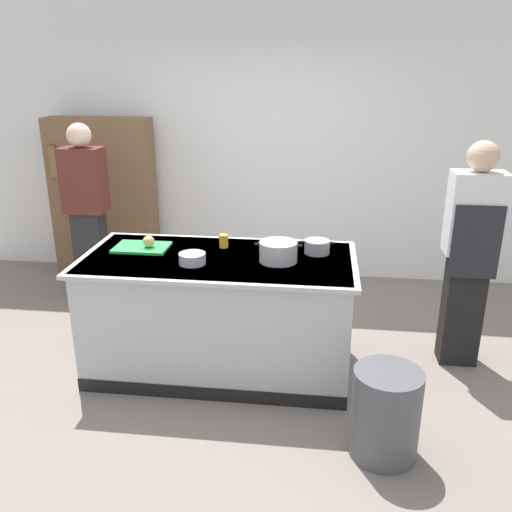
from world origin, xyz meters
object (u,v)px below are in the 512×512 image
mixing_bowl (192,259)px  juice_cup (223,241)px  onion (149,242)px  bookshelf (104,199)px  person_guest (87,211)px  trash_bin (385,413)px  sauce_pan (317,247)px  person_chef (470,251)px  stock_pot (278,252)px

mixing_bowl → juice_cup: size_ratio=1.87×
onion → bookshelf: (-1.04, 1.70, -0.11)m
mixing_bowl → person_guest: person_guest is taller
person_guest → bookshelf: (-0.13, 0.71, -0.06)m
trash_bin → sauce_pan: bearing=113.3°
person_chef → person_guest: 3.38m
mixing_bowl → trash_bin: size_ratio=0.34×
stock_pot → bookshelf: (-2.03, 1.83, -0.12)m
sauce_pan → bookshelf: bookshelf is taller
mixing_bowl → juice_cup: juice_cup is taller
person_chef → bookshelf: bearing=59.5°
stock_pot → mixing_bowl: bearing=-168.1°
mixing_bowl → juice_cup: (0.15, 0.38, 0.01)m
stock_pot → trash_bin: bearing=-49.1°
stock_pot → person_chef: bearing=14.1°
onion → juice_cup: bearing=13.0°
onion → person_chef: (2.37, 0.22, -0.05)m
person_chef → bookshelf: size_ratio=1.01×
bookshelf → stock_pot: bearing=-42.1°
sauce_pan → person_chef: person_chef is taller
onion → sauce_pan: 1.25m
mixing_bowl → person_guest: 1.81m
sauce_pan → juice_cup: (-0.71, 0.05, 0.00)m
person_chef → person_guest: (-3.29, 0.77, -0.00)m
mixing_bowl → person_guest: size_ratio=0.11×
sauce_pan → mixing_bowl: 0.92m
person_chef → person_guest: bearing=69.7°
person_guest → person_chef: bearing=81.9°
stock_pot → sauce_pan: stock_pot is taller
person_chef → person_guest: size_ratio=1.00×
onion → sauce_pan: size_ratio=0.35×
juice_cup → trash_bin: (1.15, -1.08, -0.67)m
stock_pot → juice_cup: stock_pot is taller
trash_bin → person_chef: bearing=59.9°
stock_pot → person_chef: person_chef is taller
juice_cup → person_chef: size_ratio=0.06×
onion → stock_pot: stock_pot is taller
onion → person_guest: person_guest is taller
mixing_bowl → person_chef: person_chef is taller
juice_cup → mixing_bowl: bearing=-111.4°
trash_bin → person_chef: (0.68, 1.17, 0.64)m
onion → person_guest: size_ratio=0.05×
sauce_pan → person_guest: person_guest is taller
bookshelf → mixing_bowl: bearing=-53.6°
person_chef → stock_pot: bearing=97.1°
juice_cup → person_chef: 1.83m
juice_cup → bookshelf: 2.23m
person_chef → juice_cup: bearing=85.9°
trash_bin → juice_cup: bearing=136.9°
trash_bin → person_chef: 1.49m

